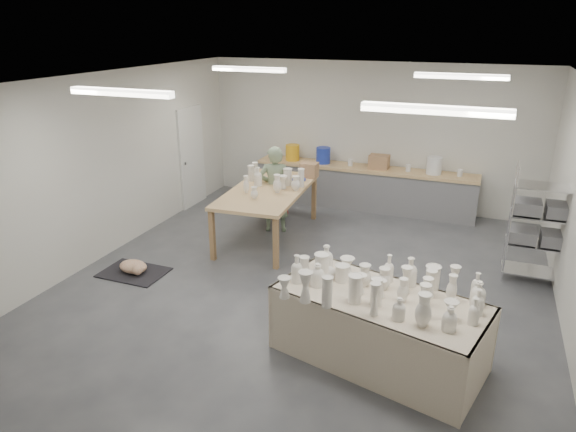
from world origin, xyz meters
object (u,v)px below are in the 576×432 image
at_px(potter, 275,189).
at_px(work_table, 273,187).
at_px(drying_table, 378,325).
at_px(red_stool, 280,213).

bearing_deg(potter, work_table, 86.52).
xyz_separation_m(work_table, potter, (-0.06, 0.23, -0.11)).
distance_m(drying_table, red_stool, 4.42).
distance_m(work_table, potter, 0.26).
relative_size(work_table, potter, 1.57).
height_order(drying_table, work_table, work_table).
xyz_separation_m(work_table, red_stool, (-0.06, 0.50, -0.68)).
bearing_deg(drying_table, potter, 143.46).
xyz_separation_m(drying_table, work_table, (-2.59, 3.03, 0.47)).
height_order(drying_table, potter, potter).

